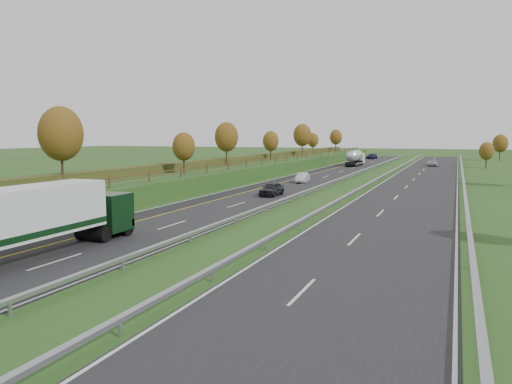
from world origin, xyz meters
TOP-DOWN VIEW (x-y plane):
  - ground at (8.00, 55.00)m, footprint 400.00×400.00m
  - near_carriageway at (0.00, 60.00)m, footprint 10.50×200.00m
  - far_carriageway at (16.50, 60.00)m, footprint 10.50×200.00m
  - hard_shoulder at (-3.75, 60.00)m, footprint 3.00×200.00m
  - lane_markings at (6.40, 59.88)m, footprint 26.75×200.00m
  - embankment_left at (-13.00, 60.00)m, footprint 12.00×200.00m
  - hedge_left at (-15.00, 60.00)m, footprint 2.20×180.00m
  - fence_left at (-8.50, 59.59)m, footprint 0.12×189.06m
  - median_barrier_near at (5.70, 60.00)m, footprint 0.32×200.00m
  - median_barrier_far at (10.80, 60.00)m, footprint 0.32×200.00m
  - outer_barrier_far at (22.30, 60.00)m, footprint 0.32×200.00m
  - trees_left at (-12.64, 56.63)m, footprint 6.64×164.30m
  - trees_far at (29.80, 89.21)m, footprint 8.45×118.60m
  - box_lorry at (-0.43, 10.43)m, footprint 2.58×16.28m
  - road_tanker at (0.09, 102.86)m, footprint 2.40×11.22m
  - car_dark_near at (1.89, 43.44)m, footprint 1.83×4.51m
  - car_silver_mid at (0.60, 59.93)m, footprint 2.00×4.44m
  - car_small_far at (-1.60, 136.93)m, footprint 2.78×5.61m
  - car_oncoming at (16.26, 107.65)m, footprint 2.53×4.87m

SIDE VIEW (x-z plane):
  - ground at x=8.00m, z-range 0.00..0.00m
  - near_carriageway at x=0.00m, z-range 0.00..0.04m
  - far_carriageway at x=16.50m, z-range 0.00..0.04m
  - hard_shoulder at x=-3.75m, z-range 0.00..0.04m
  - lane_markings at x=6.40m, z-range 0.04..0.05m
  - median_barrier_near at x=5.70m, z-range 0.26..0.97m
  - median_barrier_far at x=10.80m, z-range 0.26..0.97m
  - outer_barrier_far at x=22.30m, z-range 0.26..0.97m
  - car_oncoming at x=16.26m, z-range 0.04..1.35m
  - car_silver_mid at x=0.60m, z-range 0.04..1.45m
  - car_dark_near at x=1.89m, z-range 0.04..1.57m
  - car_small_far at x=-1.60m, z-range 0.04..1.61m
  - embankment_left at x=-13.00m, z-range 0.00..2.00m
  - road_tanker at x=0.09m, z-range 0.13..3.59m
  - box_lorry at x=-0.43m, z-range 0.30..4.36m
  - hedge_left at x=-15.00m, z-range 2.00..3.10m
  - fence_left at x=-8.50m, z-range 2.13..3.33m
  - trees_far at x=29.80m, z-range 0.69..7.81m
  - trees_left at x=-12.64m, z-range 2.53..10.20m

